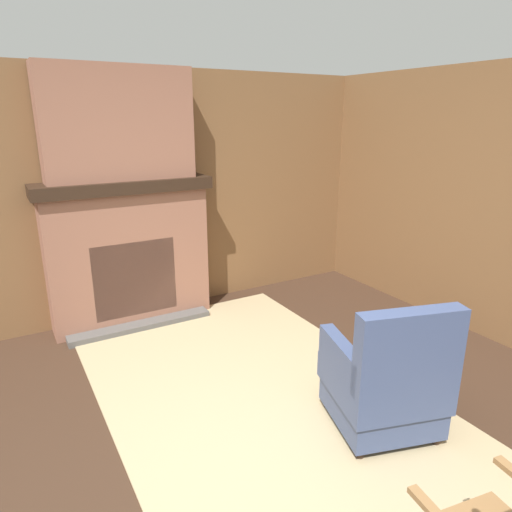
# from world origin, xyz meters

# --- Properties ---
(ground_plane) EXTENTS (14.00, 14.00, 0.00)m
(ground_plane) POSITION_xyz_m (0.00, 0.00, 0.00)
(ground_plane) COLOR #3D281C
(wood_panel_wall_left) EXTENTS (0.06, 5.97, 2.39)m
(wood_panel_wall_left) POSITION_xyz_m (-2.72, 0.00, 1.20)
(wood_panel_wall_left) COLOR brown
(wood_panel_wall_left) RESTS_ON ground
(fireplace_hearth) EXTENTS (0.53, 1.59, 1.39)m
(fireplace_hearth) POSITION_xyz_m (-2.51, 0.00, 0.69)
(fireplace_hearth) COLOR #93604C
(fireplace_hearth) RESTS_ON ground
(chimney_breast) EXTENTS (0.29, 1.31, 0.98)m
(chimney_breast) POSITION_xyz_m (-2.52, 0.00, 1.88)
(chimney_breast) COLOR #93604C
(chimney_breast) RESTS_ON fireplace_hearth
(area_rug) EXTENTS (3.75, 2.07, 0.01)m
(area_rug) POSITION_xyz_m (-0.58, 0.42, 0.01)
(area_rug) COLOR tan
(area_rug) RESTS_ON ground
(armchair) EXTENTS (0.78, 0.79, 0.93)m
(armchair) POSITION_xyz_m (-0.06, 0.92, 0.35)
(armchair) COLOR #3D4C75
(armchair) RESTS_ON ground
(firewood_stack) EXTENTS (0.36, 0.39, 0.11)m
(firewood_stack) POSITION_xyz_m (-0.80, 2.18, 0.06)
(firewood_stack) COLOR brown
(firewood_stack) RESTS_ON ground
(oil_lamp_vase) EXTENTS (0.09, 0.09, 0.28)m
(oil_lamp_vase) POSITION_xyz_m (-2.56, -0.50, 1.49)
(oil_lamp_vase) COLOR silver
(oil_lamp_vase) RESTS_ON fireplace_hearth
(storage_case) EXTENTS (0.13, 0.27, 0.13)m
(storage_case) POSITION_xyz_m (-2.56, 0.49, 1.46)
(storage_case) COLOR black
(storage_case) RESTS_ON fireplace_hearth
(decorative_plate_on_mantel) EXTENTS (0.06, 0.23, 0.23)m
(decorative_plate_on_mantel) POSITION_xyz_m (-2.58, 0.01, 1.50)
(decorative_plate_on_mantel) COLOR #336093
(decorative_plate_on_mantel) RESTS_ON fireplace_hearth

